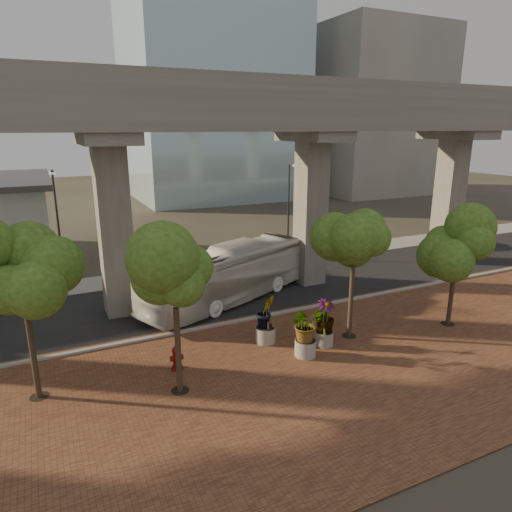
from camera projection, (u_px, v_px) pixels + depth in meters
name	position (u px, v px, depth m)	size (l,w,h in m)	color
ground	(236.00, 307.00, 25.81)	(160.00, 160.00, 0.00)	#332D25
brick_plaza	(312.00, 373.00, 18.85)	(70.00, 13.00, 0.06)	brown
asphalt_road	(223.00, 296.00, 27.55)	(90.00, 8.00, 0.04)	black
curb_strip	(251.00, 319.00, 24.05)	(70.00, 0.25, 0.16)	#99968F
far_sidewalk	(195.00, 270.00, 32.32)	(90.00, 3.00, 0.06)	#99968F
transit_viaduct	(221.00, 174.00, 25.57)	(72.00, 5.60, 12.40)	gray
midrise_block	(372.00, 112.00, 69.52)	(18.00, 16.00, 24.00)	#9D978D
transit_bus	(228.00, 275.00, 26.30)	(2.69, 11.45, 3.19)	silver
parked_car	(458.00, 238.00, 38.97)	(1.47, 4.24, 1.40)	black
fire_hydrant	(177.00, 358.00, 18.97)	(0.54, 0.49, 1.08)	maroon
planter_front	(306.00, 326.00, 19.86)	(2.11, 2.11, 2.32)	#ABA59A
planter_right	(325.00, 318.00, 20.88)	(2.08, 2.08, 2.23)	#A59E95
planter_left	(265.00, 314.00, 21.16)	(2.11, 2.11, 2.32)	gray
street_tree_far_west	(21.00, 270.00, 15.79)	(4.01, 4.01, 6.84)	#483B29
street_tree_near_west	(174.00, 279.00, 16.31)	(3.84, 3.84, 6.29)	#483B29
street_tree_near_east	(355.00, 239.00, 20.83)	(3.73, 3.73, 6.54)	#483B29
street_tree_far_east	(457.00, 245.00, 22.34)	(3.69, 3.69, 5.89)	#483B29
streetlamp_west	(58.00, 223.00, 27.16)	(0.37, 1.08, 7.44)	#2C2C31
streetlamp_east	(289.00, 204.00, 34.18)	(0.36, 1.06, 7.29)	#2A2A2F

